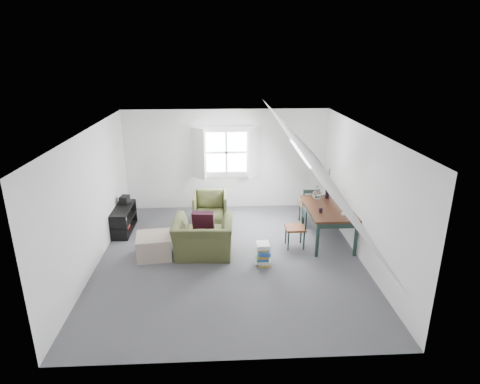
{
  "coord_description": "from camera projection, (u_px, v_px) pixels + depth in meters",
  "views": [
    {
      "loc": [
        -0.16,
        -6.93,
        3.77
      ],
      "look_at": [
        0.23,
        0.6,
        1.14
      ],
      "focal_mm": 30.0,
      "sensor_mm": 36.0,
      "label": 1
    }
  ],
  "objects": [
    {
      "name": "armchair_far",
      "position": [
        210.0,
        222.0,
        9.45
      ],
      "size": [
        0.77,
        0.79,
        0.72
      ],
      "primitive_type": "imported",
      "rotation": [
        0.0,
        0.0,
        -0.0
      ],
      "color": "#424724",
      "rests_on": "floor"
    },
    {
      "name": "vase_twigs",
      "position": [
        327.0,
        191.0,
        8.73
      ],
      "size": [
        0.09,
        0.1,
        0.67
      ],
      "rotation": [
        0.0,
        0.0,
        -0.37
      ],
      "color": "black",
      "rests_on": "dining_table"
    },
    {
      "name": "dining_chair_far",
      "position": [
        309.0,
        205.0,
        9.19
      ],
      "size": [
        0.42,
        0.42,
        0.89
      ],
      "rotation": [
        0.0,
        0.0,
        3.1
      ],
      "color": "brown",
      "rests_on": "floor"
    },
    {
      "name": "paper_box",
      "position": [
        345.0,
        214.0,
        7.83
      ],
      "size": [
        0.13,
        0.1,
        0.04
      ],
      "primitive_type": "cube",
      "rotation": [
        0.0,
        0.0,
        -0.16
      ],
      "color": "white",
      "rests_on": "dining_table"
    },
    {
      "name": "wall_left",
      "position": [
        91.0,
        200.0,
        7.25
      ],
      "size": [
        0.0,
        5.5,
        5.5
      ],
      "primitive_type": "plane",
      "rotation": [
        1.57,
        0.0,
        1.57
      ],
      "color": "white",
      "rests_on": "ground"
    },
    {
      "name": "wall_right",
      "position": [
        363.0,
        195.0,
        7.5
      ],
      "size": [
        0.0,
        5.5,
        5.5
      ],
      "primitive_type": "plane",
      "rotation": [
        1.57,
        0.0,
        -1.57
      ],
      "color": "white",
      "rests_on": "ground"
    },
    {
      "name": "media_shelf",
      "position": [
        124.0,
        221.0,
        8.87
      ],
      "size": [
        0.36,
        1.08,
        0.56
      ],
      "rotation": [
        0.0,
        0.0,
        0.0
      ],
      "color": "black",
      "rests_on": "floor"
    },
    {
      "name": "slope_left",
      "position": [
        142.0,
        171.0,
        7.13
      ],
      "size": [
        3.19,
        5.5,
        4.48
      ],
      "primitive_type": "plane",
      "rotation": [
        0.0,
        2.19,
        0.0
      ],
      "color": "white",
      "rests_on": "wall_left"
    },
    {
      "name": "armchair_near",
      "position": [
        204.0,
        254.0,
        7.92
      ],
      "size": [
        1.18,
        1.05,
        0.74
      ],
      "primitive_type": "imported",
      "rotation": [
        0.0,
        0.0,
        3.09
      ],
      "color": "#424724",
      "rests_on": "floor"
    },
    {
      "name": "floor",
      "position": [
        230.0,
        258.0,
        7.79
      ],
      "size": [
        5.5,
        5.5,
        0.0
      ],
      "primitive_type": "plane",
      "color": "#4F4E54",
      "rests_on": "ground"
    },
    {
      "name": "dining_table",
      "position": [
        329.0,
        212.0,
        8.29
      ],
      "size": [
        0.92,
        1.53,
        0.76
      ],
      "rotation": [
        0.0,
        0.0,
        0.01
      ],
      "color": "#361A0D",
      "rests_on": "floor"
    },
    {
      "name": "dining_chair_near",
      "position": [
        297.0,
        227.0,
        8.1
      ],
      "size": [
        0.39,
        0.39,
        0.83
      ],
      "rotation": [
        0.0,
        0.0,
        -1.4
      ],
      "color": "brown",
      "rests_on": "floor"
    },
    {
      "name": "dormer_window",
      "position": [
        226.0,
        153.0,
        9.83
      ],
      "size": [
        1.71,
        0.35,
        1.3
      ],
      "color": "white",
      "rests_on": "wall_back"
    },
    {
      "name": "magazine_stack",
      "position": [
        263.0,
        254.0,
        7.51
      ],
      "size": [
        0.31,
        0.37,
        0.41
      ],
      "rotation": [
        0.0,
        0.0,
        0.37
      ],
      "color": "#B29933",
      "rests_on": "floor"
    },
    {
      "name": "ottoman",
      "position": [
        154.0,
        246.0,
        7.79
      ],
      "size": [
        0.73,
        0.73,
        0.44
      ],
      "primitive_type": "cube",
      "rotation": [
        0.0,
        0.0,
        0.13
      ],
      "color": "tan",
      "rests_on": "floor"
    },
    {
      "name": "slope_right",
      "position": [
        314.0,
        169.0,
        7.28
      ],
      "size": [
        3.19,
        5.5,
        4.48
      ],
      "primitive_type": "plane",
      "rotation": [
        0.0,
        -2.19,
        0.0
      ],
      "color": "white",
      "rests_on": "wall_right"
    },
    {
      "name": "throw_pillow",
      "position": [
        203.0,
        221.0,
        7.84
      ],
      "size": [
        0.44,
        0.29,
        0.44
      ],
      "primitive_type": "cube",
      "rotation": [
        0.31,
        0.0,
        -0.11
      ],
      "color": "#360E1F",
      "rests_on": "armchair_near"
    },
    {
      "name": "demijohn",
      "position": [
        317.0,
        194.0,
        8.63
      ],
      "size": [
        0.21,
        0.21,
        0.29
      ],
      "rotation": [
        0.0,
        0.0,
        0.11
      ],
      "color": "silver",
      "rests_on": "dining_table"
    },
    {
      "name": "electronics_box",
      "position": [
        125.0,
        200.0,
        9.01
      ],
      "size": [
        0.21,
        0.26,
        0.19
      ],
      "primitive_type": "cube",
      "rotation": [
        0.0,
        0.0,
        -0.15
      ],
      "color": "black",
      "rests_on": "media_shelf"
    },
    {
      "name": "skylight",
      "position": [
        300.0,
        153.0,
        8.52
      ],
      "size": [
        0.35,
        0.75,
        0.47
      ],
      "primitive_type": "cube",
      "rotation": [
        0.0,
        0.95,
        0.0
      ],
      "color": "white",
      "rests_on": "slope_right"
    },
    {
      "name": "ceiling",
      "position": [
        229.0,
        130.0,
        6.97
      ],
      "size": [
        5.5,
        5.5,
        0.0
      ],
      "primitive_type": "plane",
      "rotation": [
        3.14,
        0.0,
        0.0
      ],
      "color": "white",
      "rests_on": "wall_back"
    },
    {
      "name": "cup",
      "position": [
        320.0,
        213.0,
        7.96
      ],
      "size": [
        0.12,
        0.12,
        0.09
      ],
      "primitive_type": "imported",
      "rotation": [
        0.0,
        0.0,
        -0.37
      ],
      "color": "black",
      "rests_on": "dining_table"
    },
    {
      "name": "wall_back",
      "position": [
        226.0,
        160.0,
        9.97
      ],
      "size": [
        5.0,
        0.0,
        5.0
      ],
      "primitive_type": "plane",
      "rotation": [
        1.57,
        0.0,
        0.0
      ],
      "color": "white",
      "rests_on": "ground"
    },
    {
      "name": "wall_front",
      "position": [
        236.0,
        276.0,
        4.78
      ],
      "size": [
        5.0,
        0.0,
        5.0
      ],
      "primitive_type": "plane",
      "rotation": [
        -1.57,
        0.0,
        0.0
      ],
      "color": "white",
      "rests_on": "ground"
    }
  ]
}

